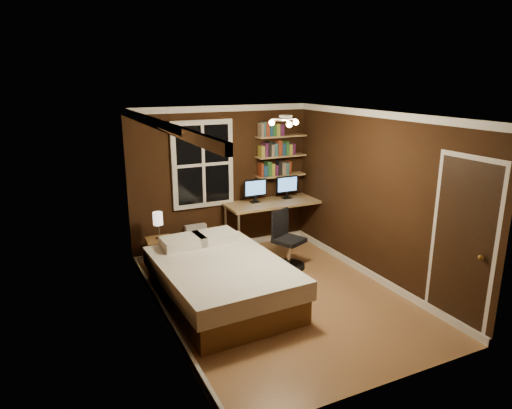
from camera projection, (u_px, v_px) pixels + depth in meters
name	position (u px, v px, depth m)	size (l,w,h in m)	color
floor	(279.00, 297.00, 6.33)	(4.20, 4.20, 0.00)	#935E3A
wall_back	(222.00, 180.00, 7.82)	(3.20, 0.04, 2.50)	black
wall_left	(160.00, 227.00, 5.33)	(0.04, 4.20, 2.50)	black
wall_right	(377.00, 197.00, 6.66)	(0.04, 4.20, 2.50)	black
ceiling	(282.00, 114.00, 5.66)	(3.20, 4.20, 0.02)	white
window	(203.00, 164.00, 7.56)	(1.06, 0.06, 1.46)	white
door	(461.00, 246.00, 5.37)	(0.03, 0.82, 2.05)	black
door_knob	(481.00, 257.00, 5.10)	(0.06, 0.06, 0.06)	#B78A40
ceiling_fixture	(286.00, 123.00, 5.60)	(0.44, 0.44, 0.18)	beige
bookshelf_lower	(281.00, 175.00, 8.16)	(0.92, 0.22, 0.03)	#9A7A4A
books_row_lower	(281.00, 168.00, 8.13)	(0.54, 0.16, 0.23)	maroon
bookshelf_middle	(281.00, 156.00, 8.07)	(0.92, 0.22, 0.03)	#9A7A4A
books_row_middle	(281.00, 149.00, 8.04)	(0.60, 0.16, 0.23)	navy
bookshelf_upper	(281.00, 136.00, 7.98)	(0.92, 0.22, 0.03)	#9A7A4A
books_row_upper	(281.00, 129.00, 7.94)	(0.42, 0.16, 0.23)	#29602C
bed	(221.00, 281.00, 6.12)	(1.64, 2.21, 0.73)	brown
nightstand	(160.00, 254.00, 7.21)	(0.40, 0.40, 0.50)	brown
bedside_lamp	(158.00, 226.00, 7.08)	(0.15, 0.15, 0.43)	beige
radiator	(196.00, 240.00, 7.77)	(0.36, 0.13, 0.54)	silver
desk	(276.00, 205.00, 7.99)	(1.79, 0.67, 0.85)	#9A7A4A
monitor_left	(255.00, 191.00, 7.85)	(0.42, 0.12, 0.41)	black
monitor_right	(287.00, 187.00, 8.11)	(0.42, 0.12, 0.41)	black
desk_lamp	(321.00, 186.00, 8.11)	(0.14, 0.32, 0.44)	silver
office_chair	(287.00, 247.00, 7.26)	(0.55, 0.55, 0.93)	black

